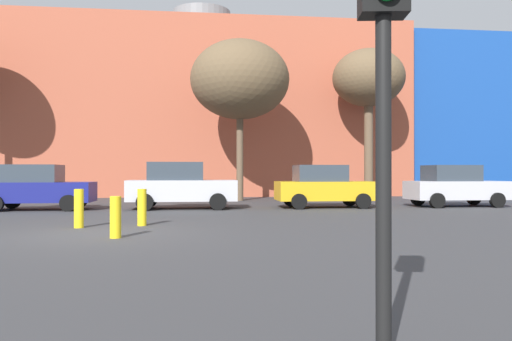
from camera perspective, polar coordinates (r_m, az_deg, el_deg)
The scene contains 12 objects.
ground_plane at distance 12.25m, azimuth -17.47°, elevation -6.87°, with size 200.00×200.00×0.00m, color #38383A.
building_backdrop at distance 35.65m, azimuth -6.16°, elevation 6.07°, with size 42.27×12.36×12.74m.
parked_car_1 at distance 20.86m, azimuth -23.54°, elevation -1.78°, with size 3.98×1.95×1.72m.
parked_car_2 at distance 19.98m, azimuth -8.55°, elevation -1.71°, with size 4.23×2.07×1.83m.
parked_car_3 at distance 20.63m, azimuth 7.73°, elevation -1.81°, with size 3.99×1.96×1.73m.
parked_car_4 at distance 22.70m, azimuth 21.63°, elevation -1.64°, with size 4.01×1.97×1.74m.
traffic_light_near_right at distance 4.09m, azimuth 14.31°, elevation 16.42°, with size 0.39×0.38×3.50m.
bare_tree_1 at distance 29.09m, azimuth 12.65°, elevation 10.04°, with size 4.00×4.00×8.32m.
bare_tree_2 at distance 26.05m, azimuth -1.84°, elevation 10.22°, with size 5.05×5.05×8.20m.
bollard_yellow_0 at distance 13.76m, azimuth -12.81°, elevation -4.10°, with size 0.24×0.24×0.98m, color yellow.
bollard_yellow_1 at distance 13.68m, azimuth -19.46°, elevation -4.08°, with size 0.24×0.24×1.00m, color yellow.
bollard_yellow_2 at distance 11.31m, azimuth -15.65°, elevation -5.12°, with size 0.24×0.24×0.90m, color yellow.
Camera 1 is at (2.26, -11.96, 1.41)m, focal length 35.25 mm.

